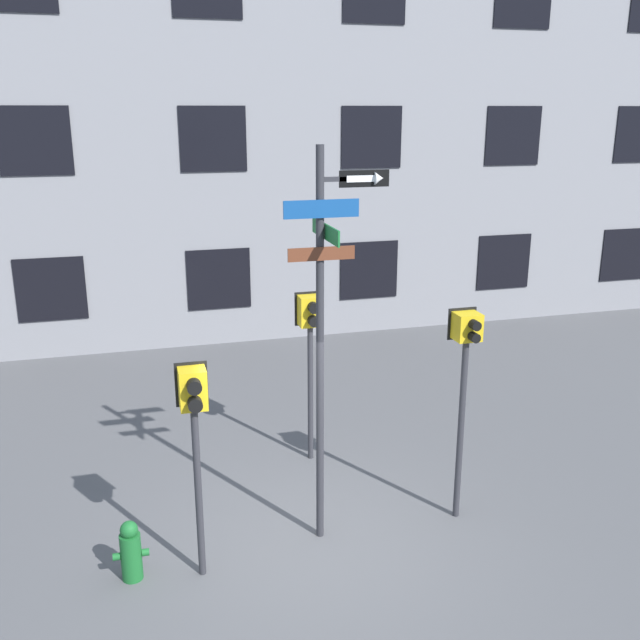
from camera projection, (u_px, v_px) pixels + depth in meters
name	position (u px, v px, depth m)	size (l,w,h in m)	color
ground_plane	(314.00, 548.00, 8.45)	(60.00, 60.00, 0.00)	#515154
building_facade	(208.00, 64.00, 14.43)	(24.00, 0.63, 11.77)	gray
street_sign_pole	(325.00, 317.00, 7.93)	(1.18, 1.02, 4.65)	#2D2D33
pedestrian_signal_left	(194.00, 415.00, 7.44)	(0.34, 0.40, 2.47)	#2D2D33
pedestrian_signal_right	(465.00, 362.00, 8.53)	(0.36, 0.40, 2.73)	#2D2D33
pedestrian_signal_across	(310.00, 331.00, 10.07)	(0.38, 0.40, 2.52)	#2D2D33
fire_hydrant	(131.00, 551.00, 7.81)	(0.39, 0.23, 0.71)	#196028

